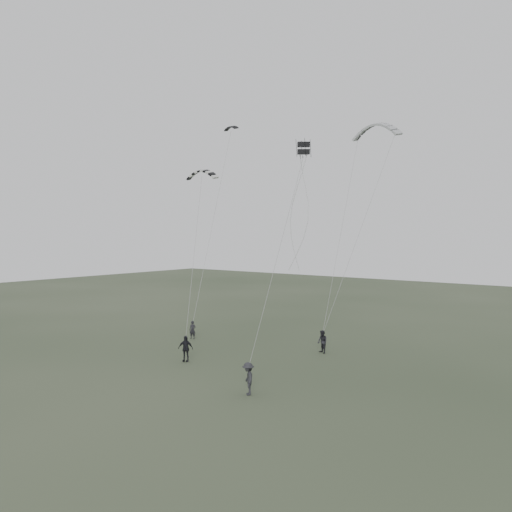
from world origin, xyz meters
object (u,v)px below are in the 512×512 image
Objects in this scene: kite_pale_large at (376,124)px; kite_box at (304,148)px; flyer_center at (186,349)px; flyer_far at (248,379)px; kite_striped at (202,171)px; flyer_right at (322,342)px; kite_dark_small at (231,127)px; flyer_left at (193,330)px.

kite_pale_large is 12.23m from kite_box.
flyer_center is 1.00× the size of flyer_far.
kite_box reaches higher than flyer_center.
kite_striped is (-10.69, -8.75, -3.72)m from kite_pale_large.
flyer_center is at bearing 152.86° from kite_box.
kite_striped reaches higher than flyer_far.
flyer_center is 22.77m from kite_pale_large.
kite_pale_large is at bearing 27.45° from kite_striped.
kite_dark_small reaches higher than flyer_right.
flyer_far is at bearing -52.39° from flyer_right.
kite_dark_small is 0.40× the size of kite_pale_large.
kite_pale_large is at bearing 134.77° from flyer_far.
kite_striped is (-10.51, 7.43, 13.00)m from flyer_far.
flyer_left is 15.64m from flyer_far.
kite_dark_small reaches higher than kite_pale_large.
kite_striped reaches higher than flyer_center.
kite_dark_small is 14.00m from kite_pale_large.
flyer_far is 18.29m from kite_striped.
kite_dark_small is 9.44m from kite_striped.
flyer_left is 0.85× the size of flyer_center.
flyer_left is 7.56m from flyer_center.
flyer_far is at bearing -88.06° from kite_pale_large.
kite_striped is (3.17, -7.29, -5.09)m from kite_dark_small.
flyer_right is 16.18m from kite_striped.
flyer_right is 2.28× the size of kite_box.
kite_striped is 3.51× the size of kite_box.
kite_dark_small is (-5.68, 11.66, 18.09)m from flyer_center.
flyer_right is at bearing 73.43° from kite_box.
flyer_center reaches higher than flyer_left.
kite_striped is at bearing -52.50° from flyer_left.
flyer_right is 10.19m from flyer_center.
flyer_left is at bearing 139.57° from kite_striped.
kite_striped is (2.44, -1.33, 13.13)m from flyer_left.
kite_dark_small reaches higher than flyer_left.
kite_box is (8.73, 1.43, 13.18)m from flyer_center.
flyer_right is 22.09m from kite_dark_small.
flyer_left is 0.90× the size of flyer_right.
flyer_center is 22.26m from kite_dark_small.
kite_striped reaches higher than flyer_right.
kite_pale_large is (8.17, 13.13, 16.71)m from flyer_center.
flyer_far is (1.62, -11.00, 0.05)m from flyer_right.
flyer_center reaches higher than flyer_right.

